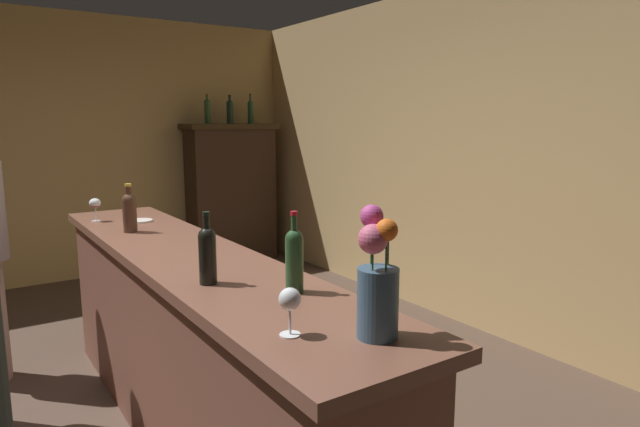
{
  "coord_description": "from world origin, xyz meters",
  "views": [
    {
      "loc": [
        -0.71,
        -2.75,
        1.66
      ],
      "look_at": [
        0.98,
        -0.25,
        1.15
      ],
      "focal_mm": 30.76,
      "sensor_mm": 36.0,
      "label": 1
    }
  ],
  "objects_px": {
    "cheese_plate": "(140,221)",
    "display_bottle_left": "(207,110)",
    "wine_glass_front": "(95,204)",
    "wine_glass_mid": "(290,301)",
    "display_cabinet": "(231,191)",
    "flower_arrangement": "(377,282)",
    "wine_bottle_chardonnay": "(129,210)",
    "wine_bottle_pinot": "(207,252)",
    "display_bottle_midleft": "(230,111)",
    "display_bottle_center": "(251,111)",
    "bar_counter": "(193,349)",
    "wine_bottle_malbec": "(294,257)"
  },
  "relations": [
    {
      "from": "wine_bottle_chardonnay",
      "to": "wine_glass_front",
      "type": "height_order",
      "value": "wine_bottle_chardonnay"
    },
    {
      "from": "display_bottle_center",
      "to": "wine_bottle_chardonnay",
      "type": "bearing_deg",
      "value": -129.09
    },
    {
      "from": "bar_counter",
      "to": "wine_bottle_malbec",
      "type": "xyz_separation_m",
      "value": [
        0.11,
        -0.83,
        0.64
      ]
    },
    {
      "from": "wine_bottle_malbec",
      "to": "display_bottle_center",
      "type": "distance_m",
      "value": 4.61
    },
    {
      "from": "wine_bottle_chardonnay",
      "to": "display_bottle_center",
      "type": "distance_m",
      "value": 3.44
    },
    {
      "from": "bar_counter",
      "to": "display_cabinet",
      "type": "bearing_deg",
      "value": 61.93
    },
    {
      "from": "cheese_plate",
      "to": "wine_bottle_chardonnay",
      "type": "bearing_deg",
      "value": -115.15
    },
    {
      "from": "wine_bottle_chardonnay",
      "to": "wine_glass_front",
      "type": "relative_size",
      "value": 1.89
    },
    {
      "from": "wine_bottle_malbec",
      "to": "display_bottle_left",
      "type": "distance_m",
      "value": 4.41
    },
    {
      "from": "display_cabinet",
      "to": "wine_bottle_malbec",
      "type": "distance_m",
      "value": 4.47
    },
    {
      "from": "wine_bottle_pinot",
      "to": "wine_glass_front",
      "type": "bearing_deg",
      "value": 92.1
    },
    {
      "from": "wine_bottle_malbec",
      "to": "cheese_plate",
      "type": "xyz_separation_m",
      "value": [
        -0.06,
        1.82,
        -0.13
      ]
    },
    {
      "from": "display_bottle_left",
      "to": "wine_bottle_pinot",
      "type": "bearing_deg",
      "value": -112.85
    },
    {
      "from": "wine_bottle_malbec",
      "to": "flower_arrangement",
      "type": "relative_size",
      "value": 0.79
    },
    {
      "from": "wine_bottle_pinot",
      "to": "display_bottle_midleft",
      "type": "relative_size",
      "value": 0.9
    },
    {
      "from": "cheese_plate",
      "to": "display_bottle_left",
      "type": "bearing_deg",
      "value": 57.95
    },
    {
      "from": "display_bottle_midleft",
      "to": "wine_bottle_malbec",
      "type": "bearing_deg",
      "value": -111.95
    },
    {
      "from": "wine_glass_mid",
      "to": "display_bottle_left",
      "type": "distance_m",
      "value": 4.82
    },
    {
      "from": "display_cabinet",
      "to": "wine_glass_mid",
      "type": "relative_size",
      "value": 10.84
    },
    {
      "from": "flower_arrangement",
      "to": "display_bottle_left",
      "type": "xyz_separation_m",
      "value": [
        1.42,
        4.65,
        0.59
      ]
    },
    {
      "from": "wine_glass_mid",
      "to": "cheese_plate",
      "type": "xyz_separation_m",
      "value": [
        0.17,
        2.17,
        -0.1
      ]
    },
    {
      "from": "wine_bottle_chardonnay",
      "to": "display_bottle_left",
      "type": "bearing_deg",
      "value": 58.7
    },
    {
      "from": "bar_counter",
      "to": "display_bottle_center",
      "type": "xyz_separation_m",
      "value": [
        2.04,
        3.31,
        1.26
      ]
    },
    {
      "from": "wine_bottle_malbec",
      "to": "display_bottle_midleft",
      "type": "bearing_deg",
      "value": 68.05
    },
    {
      "from": "display_bottle_midleft",
      "to": "display_bottle_left",
      "type": "bearing_deg",
      "value": 180.0
    },
    {
      "from": "wine_bottle_pinot",
      "to": "wine_glass_mid",
      "type": "height_order",
      "value": "wine_bottle_pinot"
    },
    {
      "from": "bar_counter",
      "to": "wine_glass_front",
      "type": "height_order",
      "value": "wine_glass_front"
    },
    {
      "from": "wine_glass_front",
      "to": "wine_glass_mid",
      "type": "xyz_separation_m",
      "value": [
        0.06,
        -2.35,
        -0.0
      ]
    },
    {
      "from": "display_bottle_midleft",
      "to": "wine_glass_mid",
      "type": "bearing_deg",
      "value": -112.93
    },
    {
      "from": "display_bottle_center",
      "to": "wine_bottle_pinot",
      "type": "bearing_deg",
      "value": -119.28
    },
    {
      "from": "bar_counter",
      "to": "display_bottle_center",
      "type": "bearing_deg",
      "value": 58.38
    },
    {
      "from": "wine_bottle_malbec",
      "to": "wine_bottle_pinot",
      "type": "bearing_deg",
      "value": 128.67
    },
    {
      "from": "bar_counter",
      "to": "wine_glass_front",
      "type": "bearing_deg",
      "value": 99.09
    },
    {
      "from": "wine_bottle_pinot",
      "to": "cheese_plate",
      "type": "xyz_separation_m",
      "value": [
        0.17,
        1.53,
        -0.12
      ]
    },
    {
      "from": "wine_glass_front",
      "to": "wine_glass_mid",
      "type": "height_order",
      "value": "same"
    },
    {
      "from": "display_cabinet",
      "to": "wine_bottle_chardonnay",
      "type": "distance_m",
      "value": 3.23
    },
    {
      "from": "display_bottle_center",
      "to": "display_cabinet",
      "type": "bearing_deg",
      "value": 180.0
    },
    {
      "from": "wine_bottle_chardonnay",
      "to": "cheese_plate",
      "type": "relative_size",
      "value": 1.83
    },
    {
      "from": "display_cabinet",
      "to": "flower_arrangement",
      "type": "relative_size",
      "value": 4.09
    },
    {
      "from": "bar_counter",
      "to": "wine_bottle_pinot",
      "type": "relative_size",
      "value": 10.78
    },
    {
      "from": "wine_bottle_pinot",
      "to": "display_bottle_left",
      "type": "height_order",
      "value": "display_bottle_left"
    },
    {
      "from": "display_cabinet",
      "to": "display_bottle_midleft",
      "type": "relative_size",
      "value": 5.02
    },
    {
      "from": "wine_bottle_chardonnay",
      "to": "bar_counter",
      "type": "bearing_deg",
      "value": -81.97
    },
    {
      "from": "wine_glass_mid",
      "to": "display_bottle_center",
      "type": "xyz_separation_m",
      "value": [
        2.16,
        4.49,
        0.65
      ]
    },
    {
      "from": "wine_bottle_chardonnay",
      "to": "wine_glass_mid",
      "type": "height_order",
      "value": "wine_bottle_chardonnay"
    },
    {
      "from": "wine_bottle_malbec",
      "to": "flower_arrangement",
      "type": "xyz_separation_m",
      "value": [
        -0.03,
        -0.52,
        0.04
      ]
    },
    {
      "from": "bar_counter",
      "to": "flower_arrangement",
      "type": "xyz_separation_m",
      "value": [
        0.08,
        -1.35,
        0.68
      ]
    },
    {
      "from": "display_bottle_center",
      "to": "cheese_plate",
      "type": "bearing_deg",
      "value": -130.6
    },
    {
      "from": "wine_bottle_pinot",
      "to": "wine_glass_front",
      "type": "distance_m",
      "value": 1.71
    },
    {
      "from": "bar_counter",
      "to": "display_bottle_center",
      "type": "distance_m",
      "value": 4.08
    }
  ]
}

